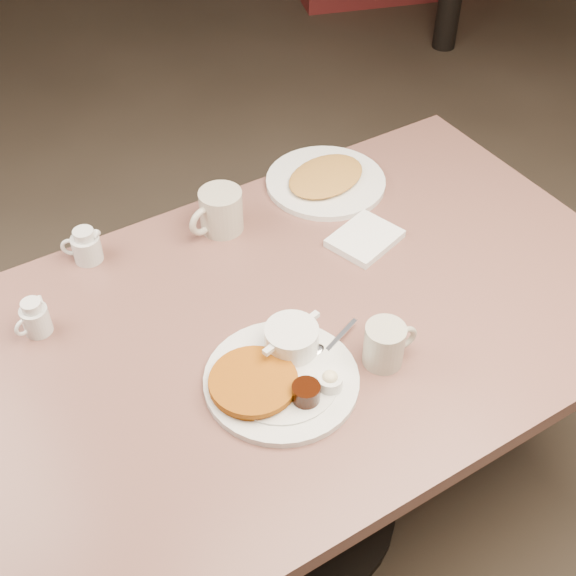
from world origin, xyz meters
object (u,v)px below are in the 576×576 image
creamer_right (86,246)px  hash_plate (326,180)px  coffee_mug_near (385,344)px  main_plate (280,371)px  diner_table (293,372)px  coffee_mug_far (220,211)px  creamer_left (35,318)px

creamer_right → hash_plate: size_ratio=0.24×
creamer_right → coffee_mug_near: bearing=-56.7°
main_plate → creamer_right: size_ratio=4.41×
diner_table → coffee_mug_near: (0.09, -0.18, 0.22)m
main_plate → coffee_mug_far: (0.11, 0.45, 0.03)m
creamer_right → hash_plate: bearing=-4.4°
diner_table → coffee_mug_far: bearing=88.2°
creamer_right → hash_plate: (0.60, -0.05, -0.02)m
main_plate → hash_plate: size_ratio=1.06×
diner_table → creamer_left: bearing=152.1°
coffee_mug_near → creamer_left: (-0.54, 0.42, -0.01)m
diner_table → main_plate: 0.25m
coffee_mug_far → hash_plate: 0.30m
creamer_right → diner_table: bearing=-53.6°
coffee_mug_near → creamer_left: 0.69m
coffee_mug_far → hash_plate: (0.30, 0.01, -0.04)m
coffee_mug_near → coffee_mug_far: size_ratio=0.77×
main_plate → hash_plate: 0.62m
coffee_mug_far → creamer_right: 0.30m
diner_table → coffee_mug_far: (0.01, 0.33, 0.22)m
coffee_mug_far → creamer_right: bearing=168.4°
diner_table → main_plate: size_ratio=3.94×
main_plate → coffee_mug_far: size_ratio=2.56×
coffee_mug_near → main_plate: bearing=161.2°
main_plate → coffee_mug_near: (0.19, -0.07, 0.02)m
coffee_mug_far → creamer_right: (-0.30, 0.06, -0.01)m
coffee_mug_far → creamer_right: size_ratio=1.72×
diner_table → hash_plate: bearing=48.1°
diner_table → creamer_right: (-0.29, 0.39, 0.21)m
main_plate → hash_plate: (0.41, 0.46, -0.01)m
coffee_mug_far → creamer_left: coffee_mug_far is taller
diner_table → hash_plate: 0.50m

